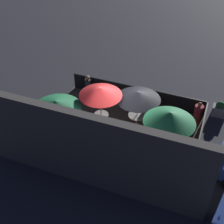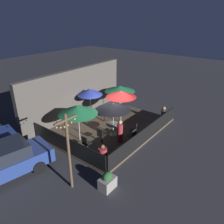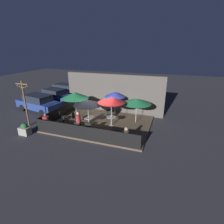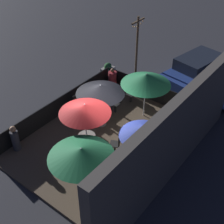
{
  "view_description": "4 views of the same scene",
  "coord_description": "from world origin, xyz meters",
  "px_view_note": "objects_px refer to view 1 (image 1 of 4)",
  "views": [
    {
      "loc": [
        -3.81,
        10.62,
        10.41
      ],
      "look_at": [
        0.43,
        -0.32,
        1.08
      ],
      "focal_mm": 50.0,
      "sensor_mm": 36.0,
      "label": 1
    },
    {
      "loc": [
        -10.16,
        -8.1,
        7.02
      ],
      "look_at": [
        0.28,
        0.03,
        1.09
      ],
      "focal_mm": 35.0,
      "sensor_mm": 36.0,
      "label": 2
    },
    {
      "loc": [
        5.08,
        -11.82,
        5.86
      ],
      "look_at": [
        0.75,
        0.51,
        0.98
      ],
      "focal_mm": 28.0,
      "sensor_mm": 36.0,
      "label": 3
    },
    {
      "loc": [
        7.83,
        6.42,
        9.16
      ],
      "look_at": [
        -0.72,
        -0.21,
        1.07
      ],
      "focal_mm": 50.0,
      "sensor_mm": 36.0,
      "label": 4
    }
  ],
  "objects_px": {
    "patio_chair_0": "(104,135)",
    "patron_1": "(88,86)",
    "patio_chair_3": "(134,102)",
    "patio_umbrella_0": "(138,95)",
    "patron_0": "(198,113)",
    "patio_chair_2": "(161,123)",
    "dining_table_0": "(137,117)",
    "patron_2": "(150,109)",
    "patio_umbrella_4": "(89,129)",
    "patio_chair_4": "(184,131)",
    "patio_chair_1": "(147,102)",
    "patio_umbrella_1": "(101,91)",
    "dining_table_1": "(101,117)",
    "patio_umbrella_3": "(170,117)",
    "patio_umbrella_2": "(56,104)",
    "planter_box": "(220,109)"
  },
  "relations": [
    {
      "from": "patio_chair_0",
      "to": "patron_1",
      "type": "relative_size",
      "value": 0.77
    },
    {
      "from": "patio_umbrella_3",
      "to": "patio_chair_4",
      "type": "bearing_deg",
      "value": -118.0
    },
    {
      "from": "patio_umbrella_4",
      "to": "patio_chair_4",
      "type": "xyz_separation_m",
      "value": [
        -3.48,
        -2.91,
        -1.39
      ]
    },
    {
      "from": "dining_table_0",
      "to": "patron_1",
      "type": "bearing_deg",
      "value": -26.61
    },
    {
      "from": "patio_chair_2",
      "to": "patio_chair_1",
      "type": "bearing_deg",
      "value": -54.29
    },
    {
      "from": "patio_umbrella_4",
      "to": "dining_table_0",
      "type": "height_order",
      "value": "patio_umbrella_4"
    },
    {
      "from": "patio_umbrella_3",
      "to": "patio_chair_3",
      "type": "height_order",
      "value": "patio_umbrella_3"
    },
    {
      "from": "patio_umbrella_4",
      "to": "patio_chair_3",
      "type": "xyz_separation_m",
      "value": [
        -0.58,
        -4.18,
        -1.4
      ]
    },
    {
      "from": "patron_2",
      "to": "patio_umbrella_1",
      "type": "bearing_deg",
      "value": -42.08
    },
    {
      "from": "patio_chair_0",
      "to": "patio_chair_3",
      "type": "bearing_deg",
      "value": -37.97
    },
    {
      "from": "patio_chair_1",
      "to": "patron_2",
      "type": "height_order",
      "value": "patron_2"
    },
    {
      "from": "patio_chair_4",
      "to": "patio_umbrella_1",
      "type": "bearing_deg",
      "value": 9.11
    },
    {
      "from": "patio_umbrella_4",
      "to": "patio_chair_0",
      "type": "distance_m",
      "value": 1.89
    },
    {
      "from": "patio_umbrella_0",
      "to": "patron_2",
      "type": "relative_size",
      "value": 1.54
    },
    {
      "from": "patio_umbrella_0",
      "to": "patron_0",
      "type": "height_order",
      "value": "patio_umbrella_0"
    },
    {
      "from": "patio_umbrella_3",
      "to": "dining_table_1",
      "type": "xyz_separation_m",
      "value": [
        3.39,
        -0.57,
        -1.43
      ]
    },
    {
      "from": "patio_umbrella_2",
      "to": "patio_chair_0",
      "type": "distance_m",
      "value": 2.57
    },
    {
      "from": "patio_chair_2",
      "to": "patio_chair_3",
      "type": "relative_size",
      "value": 1.05
    },
    {
      "from": "patio_umbrella_0",
      "to": "patio_chair_0",
      "type": "height_order",
      "value": "patio_umbrella_0"
    },
    {
      "from": "patio_chair_2",
      "to": "patron_1",
      "type": "relative_size",
      "value": 0.8
    },
    {
      "from": "patron_0",
      "to": "patron_1",
      "type": "bearing_deg",
      "value": 108.98
    },
    {
      "from": "dining_table_0",
      "to": "dining_table_1",
      "type": "height_order",
      "value": "dining_table_0"
    },
    {
      "from": "dining_table_1",
      "to": "planter_box",
      "type": "height_order",
      "value": "same"
    },
    {
      "from": "patio_umbrella_1",
      "to": "patio_chair_0",
      "type": "relative_size",
      "value": 2.5
    },
    {
      "from": "patio_umbrella_1",
      "to": "patio_chair_3",
      "type": "bearing_deg",
      "value": -120.89
    },
    {
      "from": "patio_chair_0",
      "to": "patron_1",
      "type": "xyz_separation_m",
      "value": [
        2.36,
        -3.4,
        0.06
      ]
    },
    {
      "from": "patio_chair_4",
      "to": "patio_chair_1",
      "type": "bearing_deg",
      "value": -33.0
    },
    {
      "from": "patio_chair_3",
      "to": "patron_1",
      "type": "xyz_separation_m",
      "value": [
        2.87,
        -0.5,
        0.06
      ]
    },
    {
      "from": "patio_umbrella_2",
      "to": "patron_1",
      "type": "height_order",
      "value": "patio_umbrella_2"
    },
    {
      "from": "patron_1",
      "to": "planter_box",
      "type": "bearing_deg",
      "value": 75.77
    },
    {
      "from": "patio_umbrella_4",
      "to": "patron_1",
      "type": "distance_m",
      "value": 5.38
    },
    {
      "from": "patron_2",
      "to": "planter_box",
      "type": "bearing_deg",
      "value": 131.14
    },
    {
      "from": "patio_umbrella_1",
      "to": "patron_1",
      "type": "bearing_deg",
      "value": -52.38
    },
    {
      "from": "patio_chair_3",
      "to": "patron_0",
      "type": "xyz_separation_m",
      "value": [
        -3.3,
        -0.26,
        0.03
      ]
    },
    {
      "from": "patio_umbrella_0",
      "to": "planter_box",
      "type": "xyz_separation_m",
      "value": [
        -3.74,
        -2.57,
        -1.64
      ]
    },
    {
      "from": "patio_chair_3",
      "to": "patron_0",
      "type": "height_order",
      "value": "patron_0"
    },
    {
      "from": "patio_chair_1",
      "to": "patio_chair_0",
      "type": "bearing_deg",
      "value": -16.83
    },
    {
      "from": "patio_umbrella_2",
      "to": "patio_chair_1",
      "type": "bearing_deg",
      "value": -134.86
    },
    {
      "from": "patio_chair_0",
      "to": "patio_chair_4",
      "type": "bearing_deg",
      "value": -92.45
    },
    {
      "from": "patio_chair_0",
      "to": "patio_chair_3",
      "type": "height_order",
      "value": "patio_chair_0"
    },
    {
      "from": "patio_chair_1",
      "to": "patron_1",
      "type": "distance_m",
      "value": 3.52
    },
    {
      "from": "patio_chair_2",
      "to": "patio_chair_4",
      "type": "xyz_separation_m",
      "value": [
        -1.14,
        0.1,
        -0.02
      ]
    },
    {
      "from": "patio_umbrella_0",
      "to": "patio_chair_4",
      "type": "height_order",
      "value": "patio_umbrella_0"
    },
    {
      "from": "patio_umbrella_1",
      "to": "patio_chair_3",
      "type": "distance_m",
      "value": 2.65
    },
    {
      "from": "patron_0",
      "to": "patio_chair_1",
      "type": "bearing_deg",
      "value": 110.85
    },
    {
      "from": "patio_chair_0",
      "to": "patron_0",
      "type": "relative_size",
      "value": 0.77
    },
    {
      "from": "patio_chair_0",
      "to": "patio_chair_2",
      "type": "distance_m",
      "value": 2.85
    },
    {
      "from": "patio_umbrella_3",
      "to": "patron_0",
      "type": "height_order",
      "value": "patio_umbrella_3"
    },
    {
      "from": "dining_table_0",
      "to": "patio_chair_0",
      "type": "bearing_deg",
      "value": 57.63
    },
    {
      "from": "patron_1",
      "to": "patio_umbrella_1",
      "type": "bearing_deg",
      "value": 16.6
    }
  ]
}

